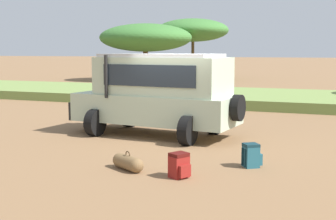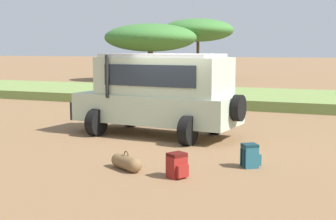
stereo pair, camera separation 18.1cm
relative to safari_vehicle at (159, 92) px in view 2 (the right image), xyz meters
name	(u,v)px [view 2 (the right image)]	position (x,y,z in m)	size (l,w,h in m)	color
ground_plane	(178,140)	(0.80, -0.51, -1.29)	(320.00, 320.00, 0.00)	olive
grass_bank	(257,98)	(0.80, 10.06, -1.07)	(120.00, 7.00, 0.44)	olive
safari_vehicle	(159,92)	(0.00, 0.00, 0.00)	(5.44, 3.04, 2.44)	#B2C6A8
backpack_beside_front_wheel	(177,166)	(2.24, -4.20, -1.05)	(0.46, 0.45, 0.51)	maroon
backpack_cluster_center	(250,156)	(3.40, -2.81, -1.04)	(0.47, 0.45, 0.52)	#235B6B
duffel_bag_low_black_case	(126,163)	(1.00, -4.04, -1.14)	(0.87, 0.62, 0.41)	brown
acacia_tree_far_left	(150,38)	(-10.99, 23.08, 2.29)	(7.84, 7.00, 4.75)	brown
acacia_tree_left_mid	(198,30)	(-8.24, 27.29, 3.02)	(6.32, 6.90, 5.34)	brown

